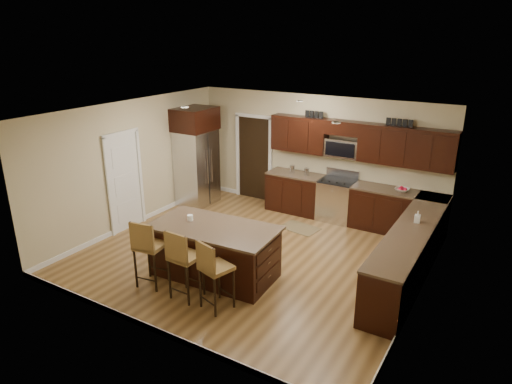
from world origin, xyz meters
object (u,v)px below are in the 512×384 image
Objects in this scene: refrigerator at (196,156)px; range at (337,200)px; stool_left at (148,246)px; stool_mid at (182,257)px; stool_right at (213,268)px; island at (214,253)px.

range is at bearing 13.25° from refrigerator.
stool_left is at bearing -63.78° from refrigerator.
stool_right is at bearing 2.42° from stool_mid.
stool_left reaches higher than island.
stool_left is 0.73m from stool_mid.
refrigerator is (-2.45, 3.51, 0.47)m from stool_mid.
island is 1.90× the size of stool_left.
stool_right is at bearing -58.61° from island.
stool_mid is at bearing -55.05° from refrigerator.
stool_left is 0.50× the size of refrigerator.
range is at bearing 102.40° from stool_right.
range is 0.95× the size of stool_mid.
stool_right is (0.57, 0.01, -0.03)m from stool_mid.
island is at bearing -47.55° from refrigerator.
island is at bearing 41.08° from stool_left.
island is (-0.87, -3.44, -0.04)m from range.
stool_right is 4.66m from refrigerator.
refrigerator is at bearing 128.83° from island.
refrigerator is (-1.73, 3.51, 0.47)m from stool_left.
island is at bearing 93.19° from stool_mid.
stool_right reaches higher than range.
stool_mid reaches higher than range.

